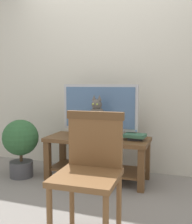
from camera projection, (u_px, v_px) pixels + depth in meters
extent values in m
plane|color=gray|center=(81.00, 200.00, 2.61)|extent=(12.00, 12.00, 0.00)
cube|color=beige|center=(112.00, 63.00, 3.48)|extent=(7.00, 0.12, 2.80)
cube|color=brown|center=(97.00, 139.00, 3.11)|extent=(1.20, 0.50, 0.04)
cube|color=brown|center=(48.00, 161.00, 3.13)|extent=(0.07, 0.07, 0.46)
cube|color=brown|center=(141.00, 171.00, 2.77)|extent=(0.07, 0.07, 0.46)
cube|color=brown|center=(63.00, 152.00, 3.51)|extent=(0.07, 0.07, 0.46)
cube|color=brown|center=(147.00, 160.00, 3.15)|extent=(0.07, 0.07, 0.46)
cube|color=brown|center=(97.00, 169.00, 3.15)|extent=(1.10, 0.42, 0.02)
cube|color=#B7B7BC|center=(100.00, 135.00, 3.20)|extent=(0.40, 0.20, 0.03)
cube|color=#B7B7BC|center=(100.00, 132.00, 3.19)|extent=(0.06, 0.04, 0.05)
cube|color=#B7B7BC|center=(100.00, 107.00, 3.16)|extent=(0.91, 0.05, 0.54)
cube|color=#4C6B93|center=(99.00, 107.00, 3.14)|extent=(0.85, 0.01, 0.48)
sphere|color=#2672F2|center=(136.00, 131.00, 3.02)|extent=(0.01, 0.01, 0.01)
cube|color=#BCBCC1|center=(98.00, 136.00, 3.03)|extent=(0.42, 0.29, 0.07)
cube|color=black|center=(94.00, 138.00, 2.89)|extent=(0.25, 0.01, 0.04)
ellipsoid|color=#514C47|center=(98.00, 122.00, 3.01)|extent=(0.22, 0.26, 0.24)
ellipsoid|color=#514C47|center=(97.00, 116.00, 2.97)|extent=(0.18, 0.17, 0.21)
sphere|color=#514C47|center=(97.00, 105.00, 2.95)|extent=(0.12, 0.12, 0.12)
cone|color=#514C47|center=(94.00, 98.00, 2.95)|extent=(0.05, 0.05, 0.06)
cone|color=#514C47|center=(99.00, 98.00, 2.93)|extent=(0.05, 0.05, 0.06)
sphere|color=#B2C64C|center=(93.00, 104.00, 2.91)|extent=(0.02, 0.02, 0.02)
sphere|color=#B2C64C|center=(97.00, 104.00, 2.89)|extent=(0.02, 0.02, 0.02)
cylinder|color=#514C47|center=(101.00, 133.00, 2.92)|extent=(0.05, 0.21, 0.04)
cylinder|color=brown|center=(50.00, 221.00, 1.76)|extent=(0.04, 0.04, 0.46)
cylinder|color=brown|center=(72.00, 197.00, 2.12)|extent=(0.04, 0.04, 0.46)
cylinder|color=brown|center=(119.00, 203.00, 2.01)|extent=(0.04, 0.04, 0.46)
cube|color=brown|center=(86.00, 177.00, 1.86)|extent=(0.46, 0.46, 0.04)
cube|color=brown|center=(95.00, 139.00, 2.03)|extent=(0.42, 0.05, 0.42)
cube|color=brown|center=(95.00, 115.00, 2.01)|extent=(0.44, 0.06, 0.06)
cube|color=#2D2D33|center=(135.00, 138.00, 3.00)|extent=(0.18, 0.17, 0.03)
cube|color=#38664C|center=(135.00, 136.00, 2.97)|extent=(0.25, 0.20, 0.04)
cylinder|color=#47474C|center=(21.00, 169.00, 3.25)|extent=(0.28, 0.28, 0.19)
cylinder|color=#332319|center=(21.00, 162.00, 3.24)|extent=(0.26, 0.26, 0.02)
cylinder|color=#4C3823|center=(21.00, 156.00, 3.23)|extent=(0.04, 0.04, 0.12)
sphere|color=#2D5B33|center=(21.00, 137.00, 3.21)|extent=(0.43, 0.43, 0.43)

